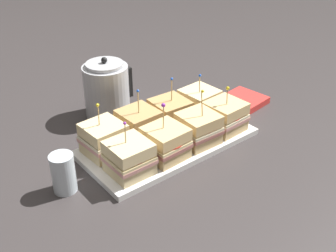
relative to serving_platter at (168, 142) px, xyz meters
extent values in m
plane|color=#383333|center=(0.00, 0.00, -0.01)|extent=(6.00, 6.00, 0.00)
cube|color=white|center=(0.00, 0.00, 0.00)|extent=(0.53, 0.26, 0.01)
cube|color=white|center=(0.00, 0.00, 0.01)|extent=(0.53, 0.26, 0.01)
cube|color=beige|center=(-0.18, -0.06, 0.03)|extent=(0.11, 0.11, 0.03)
cube|color=tan|center=(-0.18, -0.06, 0.05)|extent=(0.11, 0.11, 0.01)
cube|color=beige|center=(-0.18, -0.06, 0.06)|extent=(0.11, 0.11, 0.01)
cylinder|color=red|center=(-0.18, -0.08, 0.07)|extent=(0.06, 0.06, 0.00)
cube|color=beige|center=(-0.18, -0.06, 0.08)|extent=(0.11, 0.11, 0.03)
cylinder|color=tan|center=(-0.19, -0.06, 0.13)|extent=(0.00, 0.00, 0.07)
sphere|color=purple|center=(-0.19, -0.06, 0.16)|extent=(0.01, 0.01, 0.01)
cube|color=#DBB77A|center=(-0.06, -0.06, 0.03)|extent=(0.11, 0.11, 0.03)
cube|color=#B26B60|center=(-0.06, -0.06, 0.05)|extent=(0.12, 0.12, 0.01)
cube|color=beige|center=(-0.06, -0.06, 0.06)|extent=(0.12, 0.12, 0.01)
cylinder|color=red|center=(-0.06, -0.08, 0.07)|extent=(0.07, 0.07, 0.00)
cube|color=#E8C281|center=(-0.06, -0.06, 0.08)|extent=(0.11, 0.11, 0.03)
cylinder|color=tan|center=(-0.06, -0.06, 0.13)|extent=(0.00, 0.01, 0.08)
sphere|color=purple|center=(-0.06, -0.06, 0.17)|extent=(0.01, 0.01, 0.01)
cube|color=#DBB77A|center=(0.06, -0.06, 0.03)|extent=(0.11, 0.11, 0.03)
cube|color=#B26B60|center=(0.06, -0.06, 0.05)|extent=(0.12, 0.12, 0.01)
cube|color=beige|center=(0.06, -0.06, 0.06)|extent=(0.11, 0.11, 0.01)
cylinder|color=red|center=(0.06, -0.08, 0.07)|extent=(0.06, 0.06, 0.00)
cube|color=#E8C281|center=(0.06, -0.06, 0.08)|extent=(0.11, 0.11, 0.03)
cylinder|color=tan|center=(0.07, -0.07, 0.14)|extent=(0.00, 0.01, 0.09)
sphere|color=yellow|center=(0.07, -0.07, 0.18)|extent=(0.01, 0.01, 0.01)
cube|color=#DBB77A|center=(0.18, -0.06, 0.03)|extent=(0.11, 0.11, 0.03)
cube|color=tan|center=(0.18, -0.06, 0.05)|extent=(0.12, 0.12, 0.01)
cube|color=beige|center=(0.18, -0.06, 0.06)|extent=(0.12, 0.12, 0.01)
cylinder|color=red|center=(0.18, -0.08, 0.07)|extent=(0.07, 0.07, 0.00)
cube|color=#E8C281|center=(0.18, -0.06, 0.08)|extent=(0.11, 0.11, 0.03)
cylinder|color=tan|center=(0.18, -0.07, 0.12)|extent=(0.00, 0.01, 0.07)
sphere|color=yellow|center=(0.18, -0.07, 0.16)|extent=(0.01, 0.01, 0.01)
cube|color=beige|center=(-0.19, 0.06, 0.03)|extent=(0.11, 0.11, 0.03)
cube|color=tan|center=(-0.19, 0.06, 0.05)|extent=(0.12, 0.12, 0.01)
cube|color=beige|center=(-0.19, 0.06, 0.06)|extent=(0.12, 0.12, 0.01)
cylinder|color=red|center=(-0.19, 0.04, 0.07)|extent=(0.07, 0.07, 0.00)
cube|color=beige|center=(-0.19, 0.06, 0.08)|extent=(0.11, 0.11, 0.03)
cylinder|color=tan|center=(-0.19, 0.07, 0.13)|extent=(0.00, 0.01, 0.07)
sphere|color=yellow|center=(-0.19, 0.07, 0.17)|extent=(0.01, 0.01, 0.01)
cube|color=tan|center=(-0.06, 0.06, 0.03)|extent=(0.11, 0.11, 0.03)
cube|color=#B26B60|center=(-0.06, 0.06, 0.05)|extent=(0.12, 0.12, 0.01)
cube|color=beige|center=(-0.06, 0.06, 0.06)|extent=(0.11, 0.11, 0.01)
cylinder|color=red|center=(-0.06, 0.05, 0.07)|extent=(0.07, 0.07, 0.00)
cube|color=tan|center=(-0.06, 0.06, 0.08)|extent=(0.11, 0.11, 0.03)
cylinder|color=tan|center=(-0.07, 0.06, 0.13)|extent=(0.00, 0.00, 0.08)
sphere|color=blue|center=(-0.07, 0.06, 0.17)|extent=(0.01, 0.01, 0.01)
cube|color=tan|center=(0.06, 0.06, 0.03)|extent=(0.11, 0.11, 0.03)
cube|color=#B26B60|center=(0.06, 0.06, 0.05)|extent=(0.12, 0.12, 0.01)
cube|color=beige|center=(0.06, 0.06, 0.06)|extent=(0.12, 0.12, 0.01)
cube|color=tan|center=(0.06, 0.06, 0.08)|extent=(0.11, 0.11, 0.03)
cylinder|color=tan|center=(0.06, 0.06, 0.13)|extent=(0.00, 0.00, 0.08)
sphere|color=blue|center=(0.06, 0.06, 0.17)|extent=(0.01, 0.01, 0.01)
cube|color=beige|center=(0.18, 0.06, 0.03)|extent=(0.11, 0.11, 0.03)
cube|color=tan|center=(0.18, 0.06, 0.05)|extent=(0.12, 0.12, 0.01)
cube|color=beige|center=(0.18, 0.06, 0.06)|extent=(0.12, 0.12, 0.01)
cube|color=beige|center=(0.18, 0.06, 0.08)|extent=(0.11, 0.11, 0.03)
cylinder|color=tan|center=(0.17, 0.05, 0.12)|extent=(0.00, 0.01, 0.07)
sphere|color=blue|center=(0.17, 0.05, 0.16)|extent=(0.01, 0.01, 0.01)
cylinder|color=#B7BABF|center=(-0.04, 0.28, 0.08)|extent=(0.15, 0.15, 0.18)
cylinder|color=#B7BABF|center=(-0.04, 0.28, 0.18)|extent=(0.12, 0.12, 0.01)
sphere|color=black|center=(-0.04, 0.28, 0.19)|extent=(0.02, 0.02, 0.02)
cube|color=black|center=(0.05, 0.28, 0.09)|extent=(0.02, 0.02, 0.11)
cylinder|color=silver|center=(-0.35, 0.00, 0.05)|extent=(0.06, 0.06, 0.11)
cube|color=red|center=(0.39, 0.04, 0.00)|extent=(0.15, 0.15, 0.02)
camera|label=1|loc=(-0.68, -0.85, 0.70)|focal=45.00mm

